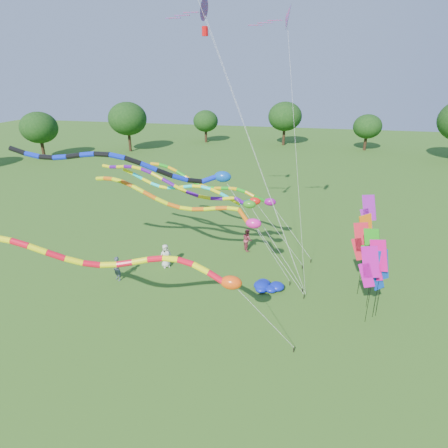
% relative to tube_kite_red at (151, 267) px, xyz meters
% --- Properties ---
extents(ground, '(160.00, 160.00, 0.00)m').
position_rel_tube_kite_red_xyz_m(ground, '(4.80, 1.80, -4.41)').
color(ground, '#245917').
rests_on(ground, ground).
extents(tree_ring, '(119.98, 119.08, 9.53)m').
position_rel_tube_kite_red_xyz_m(tree_ring, '(4.47, -1.74, 0.91)').
color(tree_ring, '#382314').
rests_on(tree_ring, ground).
extents(tube_kite_red, '(13.49, 2.42, 6.48)m').
position_rel_tube_kite_red_xyz_m(tube_kite_red, '(0.00, 0.00, 0.00)').
color(tube_kite_red, black).
rests_on(tube_kite_red, ground).
extents(tube_kite_orange, '(14.13, 2.17, 7.00)m').
position_rel_tube_kite_red_xyz_m(tube_kite_orange, '(-0.05, 6.88, 0.69)').
color(tube_kite_orange, black).
rests_on(tube_kite_orange, ground).
extents(tube_kite_purple, '(14.39, 3.07, 7.67)m').
position_rel_tube_kite_red_xyz_m(tube_kite_purple, '(-0.71, 7.81, 1.55)').
color(tube_kite_purple, black).
rests_on(tube_kite_purple, ground).
extents(tube_kite_blue, '(15.71, 3.58, 9.51)m').
position_rel_tube_kite_red_xyz_m(tube_kite_blue, '(-2.12, 4.87, 3.47)').
color(tube_kite_blue, black).
rests_on(tube_kite_blue, ground).
extents(tube_kite_cyan, '(12.58, 1.06, 7.07)m').
position_rel_tube_kite_red_xyz_m(tube_kite_cyan, '(0.14, 9.06, 0.93)').
color(tube_kite_cyan, black).
rests_on(tube_kite_cyan, ground).
extents(tube_kite_green, '(12.76, 2.64, 6.74)m').
position_rel_tube_kite_red_xyz_m(tube_kite_green, '(0.87, 11.92, 0.39)').
color(tube_kite_green, black).
rests_on(tube_kite_green, ground).
extents(delta_kite_high_a, '(9.18, 3.40, 17.44)m').
position_rel_tube_kite_red_xyz_m(delta_kite_high_a, '(0.39, 8.54, 11.59)').
color(delta_kite_high_a, black).
rests_on(delta_kite_high_a, ground).
extents(delta_kite_high_c, '(4.67, 5.32, 16.67)m').
position_rel_tube_kite_red_xyz_m(delta_kite_high_c, '(4.90, 10.36, 11.36)').
color(delta_kite_high_c, black).
rests_on(delta_kite_high_c, ground).
extents(banner_pole_orange, '(1.09, 0.54, 4.70)m').
position_rel_tube_kite_red_xyz_m(banner_pole_orange, '(10.68, 8.87, -0.98)').
color(banner_pole_orange, black).
rests_on(banner_pole_orange, ground).
extents(banner_pole_green, '(1.10, 0.51, 5.00)m').
position_rel_tube_kite_red_xyz_m(banner_pole_green, '(10.61, 5.73, -0.67)').
color(banner_pole_green, black).
rests_on(banner_pole_green, ground).
extents(banner_pole_magenta_a, '(1.16, 0.20, 4.66)m').
position_rel_tube_kite_red_xyz_m(banner_pole_magenta_a, '(10.36, 4.17, -1.01)').
color(banner_pole_magenta_a, black).
rests_on(banner_pole_magenta_a, ground).
extents(banner_pole_red, '(1.16, 0.26, 4.83)m').
position_rel_tube_kite_red_xyz_m(banner_pole_red, '(10.22, 7.00, -0.84)').
color(banner_pole_red, black).
rests_on(banner_pole_red, ground).
extents(banner_pole_blue_b, '(1.15, 0.30, 4.10)m').
position_rel_tube_kite_red_xyz_m(banner_pole_blue_b, '(11.02, 7.82, -1.57)').
color(banner_pole_blue_b, black).
rests_on(banner_pole_blue_b, ground).
extents(banner_pole_blue_a, '(1.10, 0.53, 4.21)m').
position_rel_tube_kite_red_xyz_m(banner_pole_blue_a, '(11.03, 4.78, -1.46)').
color(banner_pole_blue_a, black).
rests_on(banner_pole_blue_a, ground).
extents(banner_pole_magenta_b, '(1.12, 0.46, 4.80)m').
position_rel_tube_kite_red_xyz_m(banner_pole_magenta_b, '(10.84, 4.78, -0.88)').
color(banner_pole_magenta_b, black).
rests_on(banner_pole_magenta_b, ground).
extents(banner_pole_violet, '(1.13, 0.44, 5.26)m').
position_rel_tube_kite_red_xyz_m(banner_pole_violet, '(11.08, 11.20, -0.42)').
color(banner_pole_violet, black).
rests_on(banner_pole_violet, ground).
extents(blue_nylon_heap, '(1.74, 1.44, 0.56)m').
position_rel_tube_kite_red_xyz_m(blue_nylon_heap, '(4.82, 6.35, -4.15)').
color(blue_nylon_heap, '#0C1EA7').
rests_on(blue_nylon_heap, ground).
extents(person_a, '(1.00, 0.96, 1.72)m').
position_rel_tube_kite_red_xyz_m(person_a, '(-2.41, 7.69, -3.55)').
color(person_a, beige).
rests_on(person_a, ground).
extents(person_b, '(0.72, 0.62, 1.68)m').
position_rel_tube_kite_red_xyz_m(person_b, '(-4.89, 5.28, -3.57)').
color(person_b, '#3C4455').
rests_on(person_b, ground).
extents(person_c, '(0.99, 1.06, 1.74)m').
position_rel_tube_kite_red_xyz_m(person_c, '(2.73, 11.65, -3.54)').
color(person_c, '#973744').
rests_on(person_c, ground).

